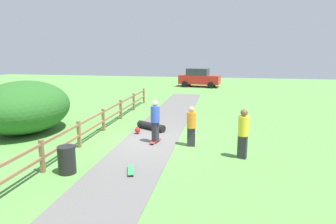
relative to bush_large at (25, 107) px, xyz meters
name	(u,v)px	position (x,y,z in m)	size (l,w,h in m)	color
ground_plane	(149,141)	(6.16, -0.42, -1.23)	(60.00, 60.00, 0.00)	#568E42
asphalt_path	(149,141)	(6.16, -0.42, -1.22)	(2.40, 28.00, 0.02)	#605E5B
wooden_fence	(92,124)	(3.56, -0.42, -0.56)	(0.12, 18.12, 1.10)	olive
bush_large	(25,107)	(0.00, 0.00, 0.00)	(3.93, 4.71, 2.46)	#286023
trash_bin	(67,160)	(4.36, -4.18, -0.78)	(0.56, 0.56, 0.90)	black
skater_riding	(155,119)	(6.47, -0.61, -0.19)	(0.46, 0.82, 1.83)	#B23326
skater_fallen	(150,127)	(5.78, 1.30, -1.03)	(1.57, 1.48, 0.36)	black
skateboard_loose	(131,170)	(6.37, -3.80, -1.14)	(0.42, 0.82, 0.08)	#338C4C
bystander_yellow	(243,131)	(9.98, -1.81, -0.21)	(0.49, 0.49, 1.84)	#2D2D33
bystander_orange	(191,125)	(8.00, -0.73, -0.32)	(0.39, 0.39, 1.66)	#2D2D33
parked_car_red	(199,78)	(6.80, 19.03, -0.27)	(4.40, 2.47, 1.92)	red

